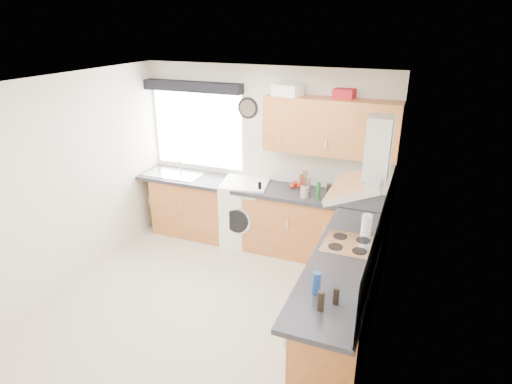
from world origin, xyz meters
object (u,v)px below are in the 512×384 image
at_px(oven, 346,285).
at_px(upper_cabinets, 330,127).
at_px(washing_machine, 245,212).
at_px(extractor_hood, 368,166).

bearing_deg(oven, upper_cabinets, 112.54).
height_order(upper_cabinets, washing_machine, upper_cabinets).
height_order(extractor_hood, washing_machine, extractor_hood).
relative_size(oven, washing_machine, 0.91).
bearing_deg(upper_cabinets, oven, -67.46).
bearing_deg(extractor_hood, oven, 180.00).
bearing_deg(oven, extractor_hood, -0.00).
distance_m(oven, extractor_hood, 1.35).
relative_size(extractor_hood, washing_machine, 0.83).
bearing_deg(washing_machine, extractor_hood, -45.09).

